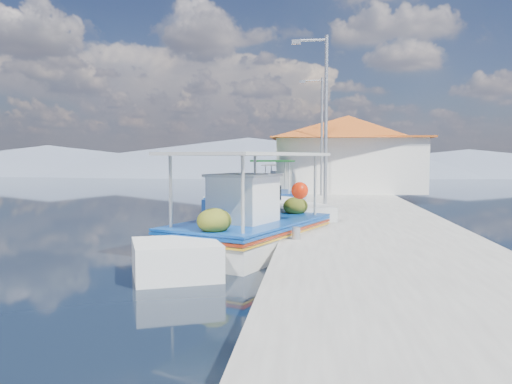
# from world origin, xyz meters

# --- Properties ---
(ground) EXTENTS (160.00, 160.00, 0.00)m
(ground) POSITION_xyz_m (0.00, 0.00, 0.00)
(ground) COLOR black
(ground) RESTS_ON ground
(quay) EXTENTS (5.00, 44.00, 0.50)m
(quay) POSITION_xyz_m (5.90, 6.00, 0.25)
(quay) COLOR #AFADA4
(quay) RESTS_ON ground
(bollards) EXTENTS (0.20, 17.20, 0.30)m
(bollards) POSITION_xyz_m (3.80, 5.25, 0.65)
(bollards) COLOR #A5A8AD
(bollards) RESTS_ON quay
(main_caique) EXTENTS (4.69, 8.10, 2.88)m
(main_caique) POSITION_xyz_m (2.54, -2.07, 0.56)
(main_caique) COLOR white
(main_caique) RESTS_ON ground
(caique_green_canopy) EXTENTS (2.59, 6.85, 2.58)m
(caique_green_canopy) POSITION_xyz_m (2.09, 10.14, 0.38)
(caique_green_canopy) COLOR white
(caique_green_canopy) RESTS_ON ground
(caique_blue_hull) EXTENTS (1.86, 5.77, 1.03)m
(caique_blue_hull) POSITION_xyz_m (0.20, 8.71, 0.28)
(caique_blue_hull) COLOR navy
(caique_blue_hull) RESTS_ON ground
(caique_far) EXTENTS (2.02, 6.34, 2.22)m
(caique_far) POSITION_xyz_m (2.05, 17.04, 0.41)
(caique_far) COLOR white
(caique_far) RESTS_ON ground
(harbor_building) EXTENTS (10.49, 10.49, 4.40)m
(harbor_building) POSITION_xyz_m (6.20, 15.00, 2.78)
(harbor_building) COLOR white
(harbor_building) RESTS_ON quay
(lamp_post_near) EXTENTS (1.21, 0.14, 6.00)m
(lamp_post_near) POSITION_xyz_m (4.51, 2.00, 3.85)
(lamp_post_near) COLOR #A5A8AD
(lamp_post_near) RESTS_ON quay
(lamp_post_far) EXTENTS (1.21, 0.14, 6.00)m
(lamp_post_far) POSITION_xyz_m (4.51, 11.00, 3.85)
(lamp_post_far) COLOR #A5A8AD
(lamp_post_far) RESTS_ON quay
(mountain_ridge) EXTENTS (171.40, 96.00, 5.50)m
(mountain_ridge) POSITION_xyz_m (6.54, 56.00, 2.04)
(mountain_ridge) COLOR slate
(mountain_ridge) RESTS_ON ground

